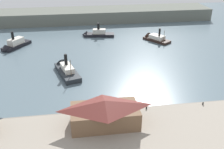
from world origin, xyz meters
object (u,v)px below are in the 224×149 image
mooring_post_center_west (203,103)px  ferry_approaching_west (96,34)px  mooring_post_center_east (146,108)px  ferry_shed_west_terminal (105,112)px  ferry_departing_north (66,69)px  ferry_moored_east (154,38)px  ferry_mid_harbor (14,45)px

mooring_post_center_west → ferry_approaching_west: bearing=109.3°
mooring_post_center_east → ferry_shed_west_terminal: bearing=-157.2°
ferry_departing_north → mooring_post_center_west: bearing=-36.8°
ferry_shed_west_terminal → mooring_post_center_west: 33.23m
ferry_moored_east → ferry_departing_north: size_ratio=0.80×
mooring_post_center_west → ferry_approaching_west: 84.29m
ferry_mid_harbor → ferry_approaching_west: ferry_mid_harbor is taller
ferry_moored_east → ferry_approaching_west: bearing=159.6°
ferry_shed_west_terminal → ferry_approaching_west: (4.72, 85.13, -3.79)m
ferry_shed_west_terminal → ferry_moored_east: bearing=63.7°
mooring_post_center_west → ferry_departing_north: bearing=143.2°
mooring_post_center_east → mooring_post_center_west: size_ratio=1.00×
ferry_moored_east → ferry_approaching_west: size_ratio=0.87×
ferry_shed_west_terminal → ferry_departing_north: ferry_shed_west_terminal is taller
mooring_post_center_west → ferry_mid_harbor: ferry_mid_harbor is taller
ferry_shed_west_terminal → mooring_post_center_west: (32.56, 5.57, -3.55)m
mooring_post_center_east → ferry_approaching_west: 79.84m
ferry_approaching_west → ferry_departing_north: bearing=-109.5°
ferry_mid_harbor → mooring_post_center_east: bearing=-51.3°
ferry_departing_north → ferry_approaching_west: ferry_departing_north is taller
ferry_approaching_west → mooring_post_center_east: bearing=-83.4°
mooring_post_center_east → ferry_moored_east: 71.19m
ferry_shed_west_terminal → ferry_moored_east: ferry_shed_west_terminal is taller
ferry_moored_east → ferry_shed_west_terminal: bearing=-116.3°
ferry_moored_east → ferry_mid_harbor: ferry_mid_harbor is taller
ferry_shed_west_terminal → mooring_post_center_west: ferry_shed_west_terminal is taller
mooring_post_center_west → ferry_mid_harbor: bearing=137.3°
ferry_departing_north → ferry_moored_east: bearing=35.8°
ferry_departing_north → ferry_mid_harbor: (-26.93, 32.74, 0.24)m
ferry_shed_west_terminal → mooring_post_center_west: bearing=9.7°
mooring_post_center_west → mooring_post_center_east: bearing=179.3°
ferry_approaching_west → ferry_shed_west_terminal: bearing=-93.2°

